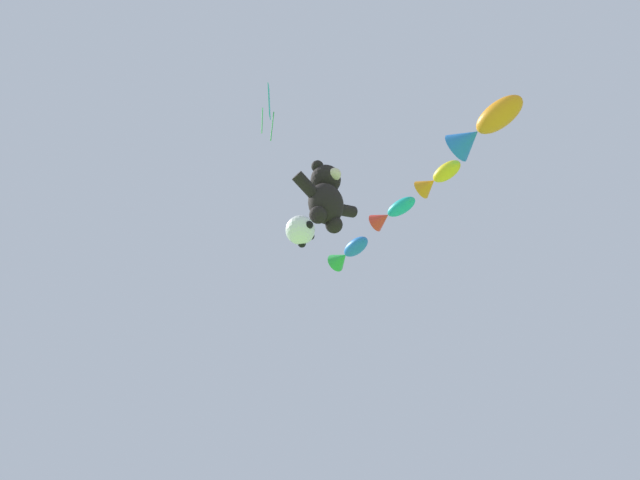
# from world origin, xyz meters

# --- Properties ---
(teddy_bear_kite) EXTENTS (2.40, 1.06, 2.43)m
(teddy_bear_kite) POSITION_xyz_m (0.17, 3.16, 11.92)
(teddy_bear_kite) COLOR black
(soccer_ball_kite) EXTENTS (0.86, 0.86, 0.79)m
(soccer_ball_kite) POSITION_xyz_m (-0.60, 3.33, 10.23)
(soccer_ball_kite) COLOR white
(fish_kite_cobalt) EXTENTS (0.81, 1.84, 0.73)m
(fish_kite_cobalt) POSITION_xyz_m (3.48, 5.57, 13.01)
(fish_kite_cobalt) COLOR blue
(fish_kite_teal) EXTENTS (0.70, 1.78, 0.67)m
(fish_kite_teal) POSITION_xyz_m (3.48, 3.38, 13.48)
(fish_kite_teal) COLOR #19ADB2
(fish_kite_goldfin) EXTENTS (0.69, 1.58, 0.67)m
(fish_kite_goldfin) POSITION_xyz_m (3.22, 1.22, 13.32)
(fish_kite_goldfin) COLOR yellow
(fish_kite_tangerine) EXTENTS (1.03, 2.33, 0.99)m
(fish_kite_tangerine) POSITION_xyz_m (2.68, -0.87, 13.40)
(fish_kite_tangerine) COLOR orange
(diamond_kite) EXTENTS (0.91, 1.05, 2.49)m
(diamond_kite) POSITION_xyz_m (-1.92, 3.48, 14.81)
(diamond_kite) COLOR #19ADB2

